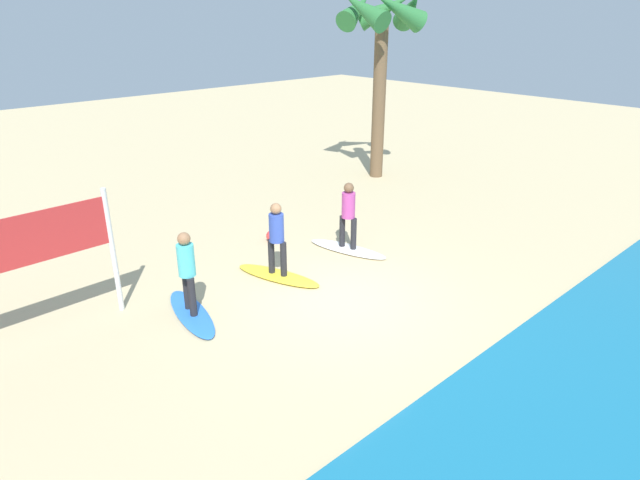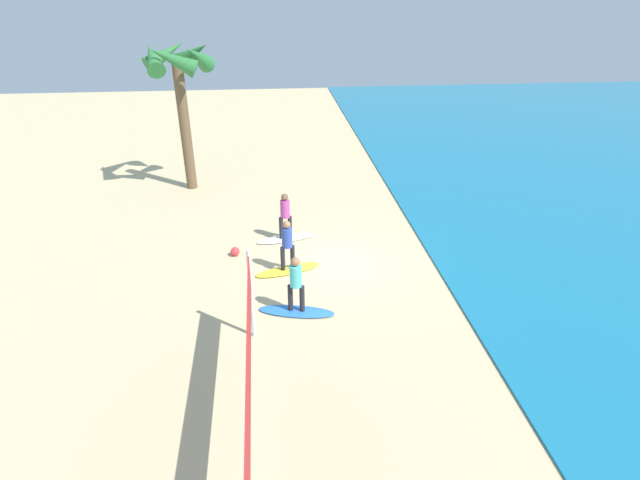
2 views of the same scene
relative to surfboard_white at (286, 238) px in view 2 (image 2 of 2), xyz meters
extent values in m
plane|color=#CCB789|center=(1.88, 1.68, -0.04)|extent=(60.00, 60.00, 0.00)
ellipsoid|color=white|center=(0.00, 0.00, 0.00)|extent=(1.05, 2.17, 0.09)
cylinder|color=#232328|center=(-0.04, 0.16, 0.43)|extent=(0.14, 0.14, 0.78)
cylinder|color=#232328|center=(0.04, -0.16, 0.43)|extent=(0.14, 0.14, 0.78)
cylinder|color=#B74293|center=(0.00, 0.00, 1.14)|extent=(0.32, 0.32, 0.62)
sphere|color=brown|center=(0.00, 0.00, 1.56)|extent=(0.24, 0.24, 0.24)
ellipsoid|color=yellow|center=(2.17, -0.02, 0.00)|extent=(1.14, 2.17, 0.09)
cylinder|color=#232328|center=(2.13, 0.13, 0.43)|extent=(0.14, 0.14, 0.78)
cylinder|color=#232328|center=(2.22, -0.17, 0.43)|extent=(0.14, 0.14, 0.78)
cylinder|color=#334CAD|center=(2.17, -0.02, 1.14)|extent=(0.32, 0.32, 0.62)
sphere|color=#9E704C|center=(2.17, -0.02, 1.56)|extent=(0.24, 0.24, 0.24)
ellipsoid|color=blue|center=(4.43, 0.12, 0.00)|extent=(1.01, 2.17, 0.09)
cylinder|color=#232328|center=(4.46, 0.27, 0.43)|extent=(0.14, 0.14, 0.78)
cylinder|color=#232328|center=(4.39, -0.04, 0.43)|extent=(0.14, 0.14, 0.78)
cylinder|color=#4CC6D1|center=(4.43, 0.12, 1.14)|extent=(0.32, 0.32, 0.62)
sphere|color=#9E704C|center=(4.43, 0.12, 1.56)|extent=(0.24, 0.24, 0.24)
cylinder|color=silver|center=(5.32, -1.02, 1.21)|extent=(0.10, 0.10, 2.50)
cube|color=red|center=(9.81, -0.94, 1.85)|extent=(9.00, 0.21, 0.90)
cylinder|color=brown|center=(-5.45, -3.92, 2.58)|extent=(0.44, 0.44, 5.24)
cone|color=#2D7538|center=(-4.55, -3.92, 5.45)|extent=(0.70, 1.93, 1.40)
cone|color=#2D7538|center=(-5.17, -3.07, 5.45)|extent=(2.05, 1.26, 1.40)
cone|color=#2D7538|center=(-6.18, -3.39, 5.45)|extent=(1.70, 1.97, 1.40)
cone|color=#2D7538|center=(-6.18, -4.45, 5.45)|extent=(1.70, 1.97, 1.40)
cone|color=#2D7538|center=(-5.17, -4.78, 5.45)|extent=(2.05, 1.26, 1.40)
sphere|color=#E53838|center=(0.99, -1.72, 0.10)|extent=(0.30, 0.30, 0.30)
camera|label=1|loc=(8.89, 8.56, 5.41)|focal=30.80mm
camera|label=2|loc=(15.73, -0.37, 8.04)|focal=28.13mm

